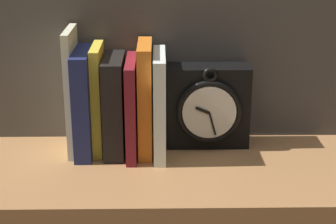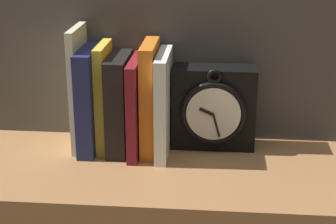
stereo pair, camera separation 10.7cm
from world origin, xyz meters
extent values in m
cube|color=black|center=(0.09, 0.12, 0.88)|extent=(0.18, 0.07, 0.18)
torus|color=black|center=(0.09, 0.08, 0.88)|extent=(0.14, 0.01, 0.14)
cylinder|color=white|center=(0.09, 0.08, 0.88)|extent=(0.11, 0.01, 0.11)
cube|color=black|center=(0.07, 0.07, 0.89)|extent=(0.03, 0.00, 0.02)
cube|color=black|center=(0.09, 0.07, 0.86)|extent=(0.02, 0.00, 0.05)
torus|color=black|center=(0.09, 0.08, 0.96)|extent=(0.03, 0.01, 0.03)
cube|color=beige|center=(-0.20, 0.09, 0.93)|extent=(0.01, 0.12, 0.26)
cube|color=navy|center=(-0.17, 0.08, 0.91)|extent=(0.03, 0.14, 0.22)
cube|color=yellow|center=(-0.14, 0.10, 0.91)|extent=(0.02, 0.12, 0.22)
cube|color=black|center=(-0.11, 0.09, 0.90)|extent=(0.04, 0.14, 0.20)
cube|color=maroon|center=(-0.07, 0.08, 0.90)|extent=(0.02, 0.16, 0.20)
cube|color=orange|center=(-0.05, 0.09, 0.91)|extent=(0.03, 0.14, 0.23)
cube|color=white|center=(-0.02, 0.08, 0.90)|extent=(0.02, 0.16, 0.21)
camera|label=1|loc=(-0.02, -1.01, 1.28)|focal=60.00mm
camera|label=2|loc=(0.09, -1.01, 1.28)|focal=60.00mm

